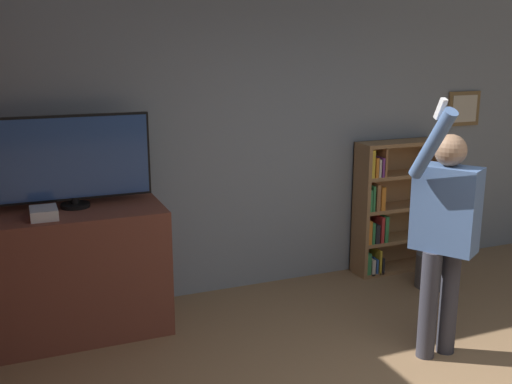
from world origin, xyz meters
name	(u,v)px	position (x,y,z in m)	size (l,w,h in m)	color
wall_back	(273,141)	(0.01, 3.05, 1.35)	(7.04, 0.09, 2.70)	gray
tv_ledge	(81,272)	(-1.79, 2.65, 0.49)	(1.29, 0.69, 0.99)	brown
television	(72,160)	(-1.79, 2.73, 1.36)	(1.18, 0.22, 0.71)	black
game_console	(44,213)	(-2.03, 2.50, 1.03)	(0.19, 0.24, 0.08)	white
bookshelf	(390,208)	(1.19, 2.87, 0.64)	(0.87, 0.28, 1.30)	#997047
person	(445,226)	(0.54, 1.29, 0.98)	(0.58, 0.55, 1.88)	#383842
waste_bin	(431,270)	(1.32, 2.34, 0.16)	(0.29, 0.29, 0.32)	#4C4C51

